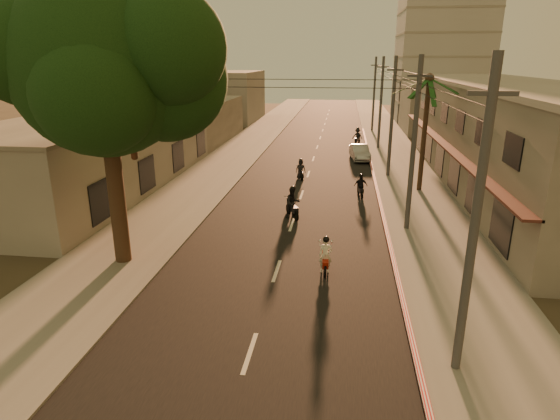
# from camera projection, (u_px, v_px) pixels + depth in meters

# --- Properties ---
(ground) EXTENTS (160.00, 160.00, 0.00)m
(ground) POSITION_uv_depth(u_px,v_px,m) (270.00, 293.00, 18.44)
(ground) COLOR #383023
(ground) RESTS_ON ground
(road) EXTENTS (10.00, 140.00, 0.02)m
(road) POSITION_uv_depth(u_px,v_px,m) (308.00, 174.00, 37.28)
(road) COLOR black
(road) RESTS_ON ground
(sidewalk_right) EXTENTS (5.00, 140.00, 0.12)m
(sidewalk_right) POSITION_uv_depth(u_px,v_px,m) (405.00, 176.00, 36.31)
(sidewalk_right) COLOR slate
(sidewalk_right) RESTS_ON ground
(sidewalk_left) EXTENTS (5.00, 140.00, 0.12)m
(sidewalk_left) POSITION_uv_depth(u_px,v_px,m) (217.00, 171.00, 38.22)
(sidewalk_left) COLOR slate
(sidewalk_left) RESTS_ON ground
(curb_stripe) EXTENTS (0.20, 60.00, 0.20)m
(curb_stripe) POSITION_uv_depth(u_px,v_px,m) (377.00, 192.00, 31.89)
(curb_stripe) COLOR red
(curb_stripe) RESTS_ON ground
(shophouse_row) EXTENTS (8.80, 34.20, 7.30)m
(shophouse_row) POSITION_uv_depth(u_px,v_px,m) (507.00, 136.00, 32.49)
(shophouse_row) COLOR gray
(shophouse_row) RESTS_ON ground
(left_building) EXTENTS (8.20, 24.20, 5.20)m
(left_building) POSITION_uv_depth(u_px,v_px,m) (103.00, 152.00, 32.60)
(left_building) COLOR #9B968C
(left_building) RESTS_ON ground
(distant_tower) EXTENTS (12.10, 12.10, 28.00)m
(distant_tower) POSITION_uv_depth(u_px,v_px,m) (445.00, 19.00, 64.83)
(distant_tower) COLOR #B7B5B2
(distant_tower) RESTS_ON ground
(broadleaf_tree) EXTENTS (9.60, 8.70, 12.10)m
(broadleaf_tree) POSITION_uv_depth(u_px,v_px,m) (113.00, 67.00, 18.67)
(broadleaf_tree) COLOR black
(broadleaf_tree) RESTS_ON ground
(palm_tree) EXTENTS (5.00, 5.00, 8.20)m
(palm_tree) POSITION_uv_depth(u_px,v_px,m) (429.00, 85.00, 30.28)
(palm_tree) COLOR black
(palm_tree) RESTS_ON ground
(utility_poles) EXTENTS (1.20, 48.26, 9.00)m
(utility_poles) POSITION_uv_depth(u_px,v_px,m) (394.00, 91.00, 34.47)
(utility_poles) COLOR #38383A
(utility_poles) RESTS_ON ground
(filler_right) EXTENTS (8.00, 14.00, 6.00)m
(filler_right) POSITION_uv_depth(u_px,v_px,m) (436.00, 107.00, 58.13)
(filler_right) COLOR #9B968C
(filler_right) RESTS_ON ground
(filler_left_near) EXTENTS (8.00, 14.00, 4.40)m
(filler_left_near) POSITION_uv_depth(u_px,v_px,m) (192.00, 121.00, 51.58)
(filler_left_near) COLOR #9B968C
(filler_left_near) RESTS_ON ground
(filler_left_far) EXTENTS (8.00, 14.00, 7.00)m
(filler_left_far) POSITION_uv_depth(u_px,v_px,m) (230.00, 96.00, 68.13)
(filler_left_far) COLOR #9B968C
(filler_left_far) RESTS_ON ground
(scooter_red) EXTENTS (0.65, 1.69, 1.66)m
(scooter_red) POSITION_uv_depth(u_px,v_px,m) (326.00, 256.00, 20.03)
(scooter_red) COLOR black
(scooter_red) RESTS_ON ground
(scooter_mid_a) EXTENTS (1.41, 1.80, 1.92)m
(scooter_mid_a) POSITION_uv_depth(u_px,v_px,m) (293.00, 203.00, 26.87)
(scooter_mid_a) COLOR black
(scooter_mid_a) RESTS_ON ground
(scooter_mid_b) EXTENTS (1.01, 1.62, 1.60)m
(scooter_mid_b) POSITION_uv_depth(u_px,v_px,m) (361.00, 186.00, 31.02)
(scooter_mid_b) COLOR black
(scooter_mid_b) RESTS_ON ground
(scooter_far_a) EXTENTS (0.96, 1.62, 1.61)m
(scooter_far_a) POSITION_uv_depth(u_px,v_px,m) (301.00, 170.00, 35.54)
(scooter_far_a) COLOR black
(scooter_far_a) RESTS_ON ground
(scooter_far_b) EXTENTS (1.47, 1.80, 1.82)m
(scooter_far_b) POSITION_uv_depth(u_px,v_px,m) (357.00, 136.00, 49.98)
(scooter_far_b) COLOR black
(scooter_far_b) RESTS_ON ground
(parked_car) EXTENTS (2.44, 4.47, 1.36)m
(parked_car) POSITION_uv_depth(u_px,v_px,m) (360.00, 152.00, 42.32)
(parked_car) COLOR #A4A5AC
(parked_car) RESTS_ON ground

